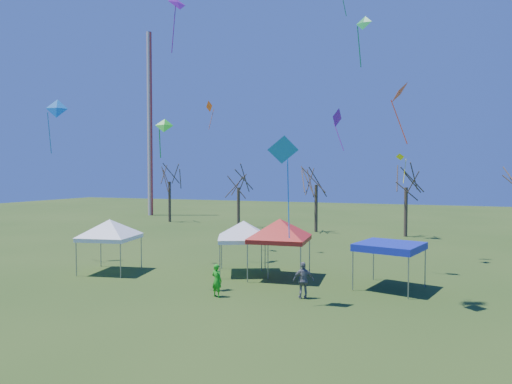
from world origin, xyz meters
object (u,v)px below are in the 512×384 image
(tree_1, at_px, (238,173))
(tent_white_west, at_px, (110,223))
(tent_white_mid, at_px, (244,224))
(radio_mast, at_px, (150,124))
(tree_3, at_px, (406,170))
(tree_2, at_px, (316,168))
(tree_0, at_px, (169,167))
(person_green, at_px, (217,280))
(tent_red, at_px, (280,223))
(tent_blue, at_px, (390,247))
(person_grey, at_px, (303,280))

(tree_1, distance_m, tent_white_west, 22.80)
(tree_1, height_order, tent_white_mid, tree_1)
(radio_mast, height_order, tree_3, radio_mast)
(radio_mast, distance_m, tree_2, 28.08)
(tree_1, bearing_deg, radio_mast, 151.52)
(tree_0, height_order, person_green, tree_0)
(tree_1, xyz_separation_m, tent_red, (11.24, -20.49, -2.75))
(tree_3, distance_m, tent_blue, 20.52)
(tree_0, distance_m, person_green, 34.65)
(tree_1, bearing_deg, tree_2, -1.85)
(tree_1, xyz_separation_m, tent_blue, (17.04, -20.73, -3.70))
(tree_0, relative_size, tent_white_mid, 2.29)
(radio_mast, bearing_deg, tent_white_mid, -48.38)
(tree_1, bearing_deg, tent_white_west, -86.02)
(tent_white_mid, bearing_deg, person_grey, -40.05)
(tree_2, bearing_deg, tent_white_west, -107.04)
(radio_mast, bearing_deg, tent_blue, -41.27)
(tree_0, bearing_deg, tent_white_west, -65.27)
(radio_mast, height_order, person_green, radio_mast)
(radio_mast, height_order, tree_2, radio_mast)
(tree_2, relative_size, tree_3, 1.03)
(tent_white_west, bearing_deg, tree_3, 55.25)
(person_grey, bearing_deg, radio_mast, -73.09)
(tree_2, bearing_deg, tent_red, -82.01)
(radio_mast, relative_size, tent_blue, 7.07)
(tent_red, bearing_deg, tree_1, 118.74)
(tree_3, xyz_separation_m, person_green, (-7.11, -24.54, -5.31))
(tent_white_west, height_order, person_green, tent_white_west)
(tree_3, bearing_deg, tent_red, -105.63)
(tree_2, distance_m, tent_red, 20.67)
(person_green, bearing_deg, person_grey, -145.90)
(tent_white_mid, relative_size, person_green, 2.41)
(tree_2, height_order, tent_blue, tree_2)
(tent_blue, bearing_deg, tree_0, 139.13)
(person_grey, bearing_deg, tree_2, -103.63)
(radio_mast, relative_size, tent_white_mid, 6.78)
(tent_white_mid, height_order, person_green, tent_white_mid)
(tree_1, height_order, tree_2, tree_2)
(tree_0, distance_m, person_grey, 36.06)
(radio_mast, relative_size, tent_white_west, 6.32)
(tree_3, bearing_deg, person_grey, -98.02)
(tent_white_mid, distance_m, tent_blue, 8.14)
(tent_white_mid, bearing_deg, person_green, -81.63)
(tree_2, relative_size, tent_white_mid, 2.22)
(tree_3, bearing_deg, tent_white_west, -124.75)
(tree_3, distance_m, tent_white_mid, 21.29)
(tree_2, relative_size, person_grey, 4.88)
(tent_white_west, relative_size, tent_white_mid, 1.07)
(tent_white_mid, height_order, person_grey, tent_white_mid)
(tree_0, xyz_separation_m, tent_white_west, (11.65, -25.29, -3.62))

